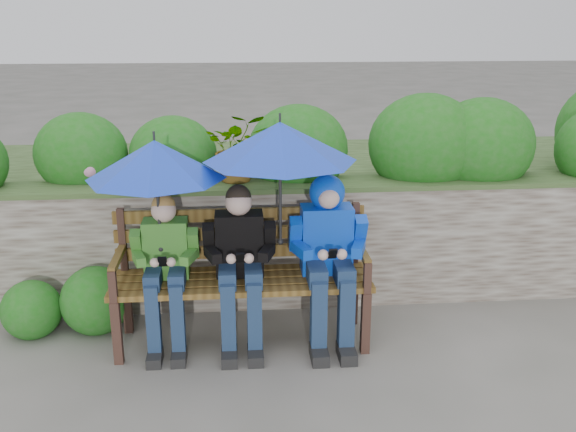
{
  "coord_description": "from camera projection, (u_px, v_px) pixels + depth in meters",
  "views": [
    {
      "loc": [
        -0.38,
        -4.27,
        2.32
      ],
      "look_at": [
        0.0,
        0.1,
        0.95
      ],
      "focal_mm": 40.0,
      "sensor_mm": 36.0,
      "label": 1
    }
  ],
  "objects": [
    {
      "name": "ground",
      "position": [
        289.0,
        341.0,
        4.79
      ],
      "size": [
        60.0,
        60.0,
        0.0
      ],
      "primitive_type": "plane",
      "color": "#59584F",
      "rests_on": "ground"
    },
    {
      "name": "boy_middle",
      "position": [
        240.0,
        258.0,
        4.58
      ],
      "size": [
        0.52,
        0.6,
        1.19
      ],
      "color": "black",
      "rests_on": "ground"
    },
    {
      "name": "garden_backdrop",
      "position": [
        282.0,
        201.0,
        6.11
      ],
      "size": [
        8.0,
        2.88,
        1.85
      ],
      "color": "brown",
      "rests_on": "ground"
    },
    {
      "name": "umbrella_left",
      "position": [
        155.0,
        160.0,
        4.34
      ],
      "size": [
        0.96,
        0.96,
        0.86
      ],
      "color": "blue",
      "rests_on": "ground"
    },
    {
      "name": "boy_left",
      "position": [
        166.0,
        263.0,
        4.55
      ],
      "size": [
        0.47,
        0.55,
        1.13
      ],
      "color": "#358027",
      "rests_on": "ground"
    },
    {
      "name": "umbrella_right",
      "position": [
        280.0,
        142.0,
        4.4
      ],
      "size": [
        1.08,
        1.08,
        0.95
      ],
      "color": "blue",
      "rests_on": "ground"
    },
    {
      "name": "boy_right",
      "position": [
        328.0,
        246.0,
        4.62
      ],
      "size": [
        0.55,
        0.67,
        1.24
      ],
      "color": "#0248BF",
      "rests_on": "ground"
    },
    {
      "name": "park_bench",
      "position": [
        241.0,
        268.0,
        4.7
      ],
      "size": [
        1.86,
        0.55,
        0.98
      ],
      "color": "#3C261E",
      "rests_on": "ground"
    }
  ]
}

